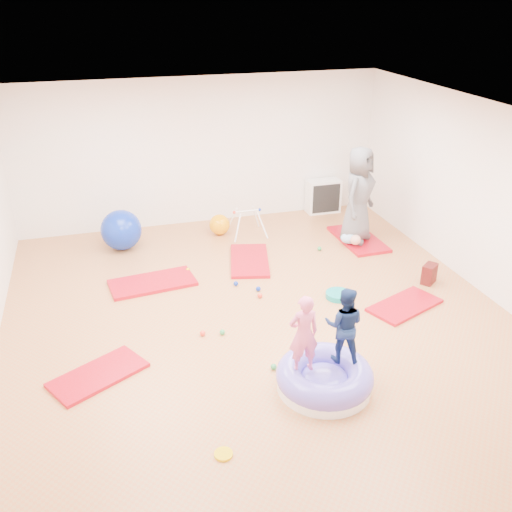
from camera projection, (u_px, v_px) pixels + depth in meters
name	position (u px, v px, depth m)	size (l,w,h in m)	color
room	(263.00, 231.00, 7.35)	(7.01, 8.01, 2.81)	#C16D3C
gym_mat_front_left	(98.00, 375.00, 6.85)	(1.12, 0.56, 0.05)	#A7142D
gym_mat_mid_left	(152.00, 283.00, 8.97)	(1.31, 0.66, 0.05)	#A7142D
gym_mat_center_back	(250.00, 260.00, 9.70)	(1.26, 0.63, 0.05)	#A7142D
gym_mat_right	(405.00, 305.00, 8.34)	(1.11, 0.56, 0.05)	#A7142D
gym_mat_rear_right	(358.00, 239.00, 10.51)	(1.34, 0.67, 0.06)	#A7142D
inflatable_cushion	(324.00, 378.00, 6.61)	(1.14, 1.14, 0.36)	white
child_pink	(304.00, 330.00, 6.31)	(0.35, 0.23, 0.96)	pink
child_navy	(344.00, 321.00, 6.49)	(0.46, 0.36, 0.94)	navy
adult_caregiver	(358.00, 195.00, 10.06)	(0.84, 0.55, 1.73)	#5B5B60
infant	(352.00, 238.00, 10.19)	(0.39, 0.40, 0.23)	#9FCBFC
ball_pit_balls	(255.00, 304.00, 8.35)	(2.61, 3.17, 0.08)	green
exercise_ball_blue	(121.00, 230.00, 10.05)	(0.72, 0.72, 0.72)	#0E2BAD
exercise_ball_orange	(220.00, 225.00, 10.71)	(0.39, 0.39, 0.39)	#FFA003
infant_play_gym	(247.00, 219.00, 10.59)	(0.66, 0.62, 0.50)	white
cube_shelf	(323.00, 196.00, 11.71)	(0.68, 0.34, 0.68)	white
balance_disc	(338.00, 295.00, 8.58)	(0.38, 0.38, 0.08)	#0E9090
backpack	(429.00, 274.00, 8.96)	(0.27, 0.17, 0.31)	maroon
yellow_toy	(223.00, 454.00, 5.71)	(0.19, 0.19, 0.03)	#E8BE00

